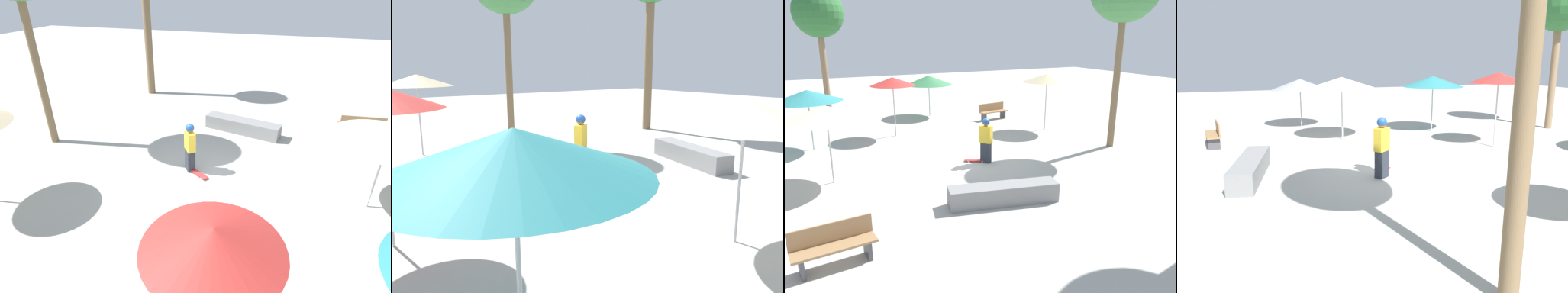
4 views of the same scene
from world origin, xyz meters
TOP-DOWN VIEW (x-y plane):
  - ground_plane at (0.00, 0.00)m, footprint 60.00×60.00m
  - skater_main at (0.66, 0.48)m, footprint 0.48×0.44m
  - skateboard at (0.45, 0.17)m, footprint 0.61×0.78m
  - concrete_ledge at (3.89, -0.66)m, footprint 1.25×3.02m
  - bench_far at (4.91, -5.04)m, footprint 0.59×1.64m
  - shade_umbrella_grey at (1.29, -7.98)m, footprint 2.60×2.60m
  - shade_umbrella_red at (-4.37, -1.46)m, footprint 1.93×1.93m
  - shade_umbrella_cream at (0.30, -4.58)m, footprint 2.62×2.62m
  - shade_umbrella_teal at (-3.76, -4.89)m, footprint 2.56×2.56m
  - palm_tree_center_right at (-9.06, -3.76)m, footprint 2.45×2.45m

SIDE VIEW (x-z plane):
  - ground_plane at x=0.00m, z-range 0.00..0.00m
  - skateboard at x=0.45m, z-range 0.02..0.09m
  - concrete_ledge at x=3.89m, z-range 0.00..0.53m
  - bench_far at x=4.91m, z-range 0.00..0.85m
  - skater_main at x=0.66m, z-range 0.06..1.66m
  - shade_umbrella_grey at x=1.29m, z-range 0.84..3.01m
  - shade_umbrella_teal at x=-3.76m, z-range 0.95..3.30m
  - shade_umbrella_cream at x=0.30m, z-range 0.98..3.36m
  - shade_umbrella_red at x=-4.37m, z-range 1.12..3.72m
  - palm_tree_center_right at x=-9.06m, z-range 2.00..8.62m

